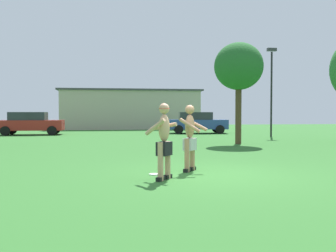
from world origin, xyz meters
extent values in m
plane|color=#2D6628|center=(0.00, 0.00, 0.00)|extent=(80.00, 80.00, 0.00)
cube|color=black|center=(-1.34, -0.70, 0.04)|extent=(0.24, 0.28, 0.09)
cylinder|color=tan|center=(-1.34, -0.70, 0.43)|extent=(0.13, 0.13, 0.85)
cube|color=black|center=(-1.14, -0.42, 0.04)|extent=(0.24, 0.28, 0.09)
cylinder|color=tan|center=(-1.14, -0.42, 0.43)|extent=(0.13, 0.13, 0.85)
cube|color=black|center=(-1.24, -0.56, 0.70)|extent=(0.40, 0.43, 0.31)
ellipsoid|color=tan|center=(-1.24, -0.56, 1.16)|extent=(0.38, 0.41, 0.62)
cylinder|color=tan|center=(-1.45, -0.69, 1.19)|extent=(0.45, 0.45, 0.39)
cylinder|color=tan|center=(-1.19, -0.32, 1.19)|extent=(0.54, 0.41, 0.19)
sphere|color=tan|center=(-1.24, -0.56, 1.60)|extent=(0.24, 0.24, 0.24)
cone|color=red|center=(-1.24, -0.56, 1.66)|extent=(0.35, 0.35, 0.13)
cube|color=black|center=(-0.31, 0.74, 0.04)|extent=(0.24, 0.28, 0.09)
cylinder|color=tan|center=(-0.31, 0.74, 0.43)|extent=(0.13, 0.13, 0.85)
cube|color=black|center=(-0.51, 0.46, 0.04)|extent=(0.24, 0.28, 0.09)
cylinder|color=tan|center=(-0.51, 0.46, 0.43)|extent=(0.13, 0.13, 0.85)
cube|color=#B7B7BC|center=(-0.41, 0.60, 0.70)|extent=(0.40, 0.43, 0.31)
ellipsoid|color=tan|center=(-0.41, 0.60, 1.16)|extent=(0.38, 0.41, 0.61)
cylinder|color=tan|center=(-0.20, 0.73, 1.19)|extent=(0.55, 0.31, 0.34)
cylinder|color=tan|center=(-0.46, 0.36, 1.19)|extent=(0.54, 0.27, 0.39)
sphere|color=tan|center=(-0.41, 0.60, 1.59)|extent=(0.24, 0.24, 0.24)
cylinder|color=white|center=(-1.38, 0.15, 0.01)|extent=(0.25, 0.25, 0.03)
cube|color=#2D478C|center=(4.02, 18.89, 0.67)|extent=(4.48, 2.28, 0.70)
cube|color=#282D33|center=(3.82, 18.91, 1.30)|extent=(2.57, 1.85, 0.56)
cylinder|color=black|center=(5.62, 19.61, 0.32)|extent=(0.66, 0.29, 0.64)
cylinder|color=black|center=(5.41, 17.83, 0.32)|extent=(0.66, 0.29, 0.64)
cylinder|color=black|center=(2.63, 19.96, 0.32)|extent=(0.66, 0.29, 0.64)
cylinder|color=black|center=(2.42, 18.17, 0.32)|extent=(0.66, 0.29, 0.64)
cube|color=maroon|center=(-7.91, 18.56, 0.67)|extent=(4.31, 1.81, 0.70)
cube|color=#282D33|center=(-8.11, 18.56, 1.30)|extent=(2.41, 1.59, 0.56)
cylinder|color=black|center=(-6.41, 19.47, 0.32)|extent=(0.64, 0.22, 0.64)
cylinder|color=black|center=(-6.40, 17.67, 0.32)|extent=(0.64, 0.22, 0.64)
cylinder|color=black|center=(-9.42, 19.46, 0.32)|extent=(0.64, 0.22, 0.64)
cylinder|color=black|center=(-9.41, 17.66, 0.32)|extent=(0.64, 0.22, 0.64)
cylinder|color=black|center=(7.76, 14.25, 2.71)|extent=(0.12, 0.12, 5.42)
cube|color=#333338|center=(7.76, 14.25, 5.57)|extent=(0.60, 0.24, 0.20)
cube|color=#B2A893|center=(-0.58, 28.80, 1.79)|extent=(12.85, 6.23, 3.59)
cube|color=#3F3F44|center=(-0.58, 28.80, 3.67)|extent=(13.36, 6.48, 0.16)
cylinder|color=#4C3823|center=(3.71, 8.83, 1.49)|extent=(0.30, 0.30, 2.97)
ellipsoid|color=#236028|center=(3.71, 8.83, 3.78)|extent=(2.37, 2.37, 2.29)
camera|label=1|loc=(-2.40, -8.98, 1.49)|focal=40.75mm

